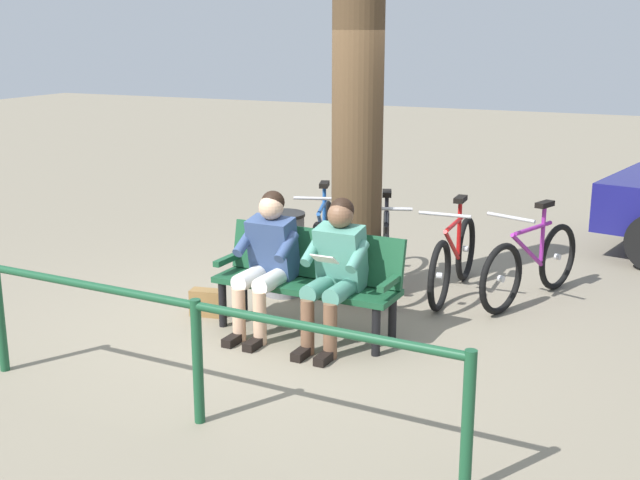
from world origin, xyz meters
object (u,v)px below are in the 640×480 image
at_px(person_companion, 267,256).
at_px(tree_trunk, 357,132).
at_px(bench, 310,274).
at_px(bicycle_orange, 453,259).
at_px(bicycle_red, 322,239).
at_px(person_reading, 335,266).
at_px(litter_bin, 284,254).
at_px(handbag, 207,303).
at_px(bicycle_green, 531,264).
at_px(bicycle_purple, 386,251).

bearing_deg(person_companion, tree_trunk, -104.76).
distance_m(bench, bicycle_orange, 1.70).
bearing_deg(bicycle_red, bench, 2.98).
xyz_separation_m(person_reading, tree_trunk, (0.29, -1.16, 0.93)).
distance_m(person_reading, litter_bin, 1.41).
xyz_separation_m(person_companion, bicycle_red, (0.29, -1.78, -0.30)).
distance_m(bench, person_reading, 0.39).
distance_m(handbag, bicycle_green, 3.04).
xyz_separation_m(tree_trunk, bicycle_purple, (-0.13, -0.48, -1.23)).
xyz_separation_m(bicycle_green, bicycle_purple, (1.41, 0.12, 0.00)).
height_order(litter_bin, bicycle_red, bicycle_red).
bearing_deg(tree_trunk, handbag, 44.68).
bearing_deg(person_reading, litter_bin, -43.04).
bearing_deg(person_companion, bench, -152.80).
bearing_deg(person_companion, bicycle_red, -78.16).
bearing_deg(person_reading, bicycle_purple, -81.92).
bearing_deg(bicycle_purple, person_companion, -36.22).
distance_m(person_reading, bicycle_purple, 1.68).
bearing_deg(handbag, bicycle_purple, -127.68).
relative_size(litter_bin, bicycle_red, 0.50).
xyz_separation_m(person_companion, bicycle_orange, (-1.17, -1.62, -0.30)).
relative_size(litter_bin, bicycle_purple, 0.50).
height_order(bench, handbag, bench).
distance_m(litter_bin, bicycle_orange, 1.64).
bearing_deg(litter_bin, handbag, 67.53).
bearing_deg(handbag, litter_bin, -112.47).
height_order(tree_trunk, bicycle_orange, tree_trunk).
relative_size(bicycle_green, bicycle_red, 0.99).
bearing_deg(tree_trunk, litter_bin, 14.32).
height_order(tree_trunk, bicycle_green, tree_trunk).
bearing_deg(handbag, person_companion, 170.47).
xyz_separation_m(bench, bicycle_green, (-1.56, -1.58, -0.15)).
height_order(person_reading, bicycle_purple, person_reading).
xyz_separation_m(handbag, litter_bin, (-0.35, -0.84, 0.29)).
distance_m(person_reading, person_companion, 0.64).
relative_size(tree_trunk, bicycle_orange, 1.89).
xyz_separation_m(tree_trunk, bicycle_red, (0.64, -0.65, -1.23)).
xyz_separation_m(bench, bicycle_red, (0.62, -1.63, -0.15)).
relative_size(person_companion, bicycle_green, 0.75).
distance_m(tree_trunk, litter_bin, 1.38).
bearing_deg(bicycle_red, person_companion, -8.44).
height_order(bicycle_orange, bicycle_purple, same).
height_order(bicycle_green, bicycle_orange, same).
relative_size(bench, bicycle_orange, 0.96).
relative_size(bench, person_reading, 1.35).
xyz_separation_m(bicycle_green, bicycle_orange, (0.72, 0.11, 0.00)).
xyz_separation_m(handbag, bicycle_red, (-0.38, -1.67, 0.24)).
relative_size(bicycle_orange, bicycle_purple, 1.05).
distance_m(bicycle_green, bicycle_red, 2.18).
bearing_deg(person_companion, bicycle_orange, -123.34).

